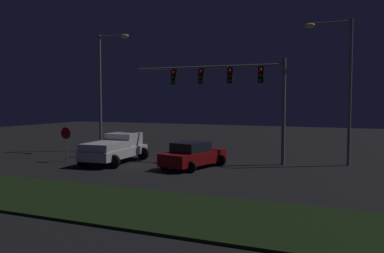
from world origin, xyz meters
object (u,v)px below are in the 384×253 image
object	(u,v)px
car_sedan	(193,155)
traffic_signal_gantry	(231,83)
street_lamp_right	(341,74)
pickup_truck	(116,147)
street_lamp_left	(106,79)
stop_sign	(66,138)

from	to	relation	value
car_sedan	traffic_signal_gantry	xyz separation A→B (m)	(1.23, 3.26, 4.29)
traffic_signal_gantry	street_lamp_right	world-z (taller)	street_lamp_right
pickup_truck	car_sedan	distance (m)	5.29
street_lamp_left	stop_sign	world-z (taller)	street_lamp_left
street_lamp_left	car_sedan	bearing A→B (deg)	-26.30
pickup_truck	street_lamp_right	bearing A→B (deg)	-75.40
pickup_truck	stop_sign	xyz separation A→B (m)	(-3.10, -1.04, 0.56)
pickup_truck	car_sedan	size ratio (longest dim) A/B	1.18
car_sedan	street_lamp_right	distance (m)	10.14
stop_sign	street_lamp_left	bearing A→B (deg)	99.96
pickup_truck	street_lamp_left	world-z (taller)	street_lamp_left
car_sedan	street_lamp_left	distance (m)	11.56
car_sedan	traffic_signal_gantry	distance (m)	5.53
stop_sign	pickup_truck	bearing A→B (deg)	18.54
pickup_truck	stop_sign	world-z (taller)	stop_sign
street_lamp_left	street_lamp_right	xyz separation A→B (m)	(17.14, -0.15, -0.11)
pickup_truck	street_lamp_left	distance (m)	7.77
car_sedan	street_lamp_left	size ratio (longest dim) A/B	0.52
street_lamp_left	stop_sign	distance (m)	7.11
car_sedan	street_lamp_left	bearing A→B (deg)	76.55
car_sedan	stop_sign	xyz separation A→B (m)	(-8.39, -1.12, 0.82)
street_lamp_left	street_lamp_right	bearing A→B (deg)	-0.50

